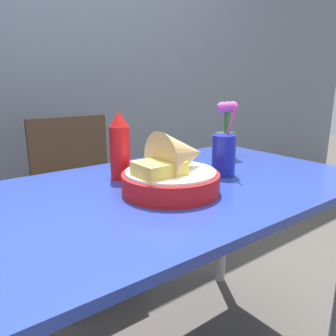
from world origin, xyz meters
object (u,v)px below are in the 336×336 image
drink_cup (224,156)px  flower_vase (226,135)px  chair_far_window (79,190)px  ketchup_bottle (120,147)px  food_basket (174,170)px

drink_cup → flower_vase: (0.20, 0.17, 0.03)m
chair_far_window → drink_cup: (0.20, -0.77, 0.28)m
ketchup_bottle → drink_cup: bearing=-30.6°
ketchup_bottle → chair_far_window: bearing=81.4°
ketchup_bottle → flower_vase: size_ratio=0.95×
food_basket → drink_cup: (0.24, 0.03, 0.00)m
chair_far_window → ketchup_bottle: bearing=-98.6°
food_basket → flower_vase: (0.44, 0.21, 0.03)m
drink_cup → chair_far_window: bearing=104.8°
food_basket → ketchup_bottle: size_ratio=1.27×
chair_far_window → flower_vase: 0.79m
drink_cup → flower_vase: size_ratio=1.02×
ketchup_bottle → drink_cup: (0.29, -0.17, -0.04)m
chair_far_window → food_basket: (-0.04, -0.81, 0.28)m
ketchup_bottle → food_basket: bearing=-75.1°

